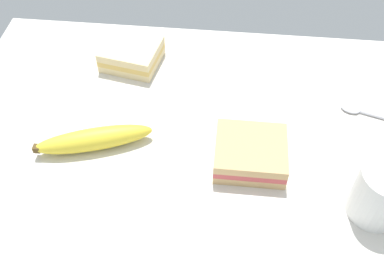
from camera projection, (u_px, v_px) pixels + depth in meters
tabletop at (192, 143)px, 81.18cm from camera, size 90.00×64.00×2.00cm
coffee_mug_black at (382, 193)px, 67.16cm from camera, size 10.04×9.58×9.58cm
sandwich_main at (250, 153)px, 75.53cm from camera, size 11.85×10.67×4.40cm
sandwich_side at (132, 54)px, 92.44cm from camera, size 12.69×11.82×4.40cm
banana at (94, 139)px, 77.80cm from camera, size 20.51×10.12×3.98cm
spoon at (362, 112)px, 84.31cm from camera, size 11.26×4.70×0.80cm
paper_napkin at (185, 233)px, 68.09cm from camera, size 15.87×15.87×0.30cm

